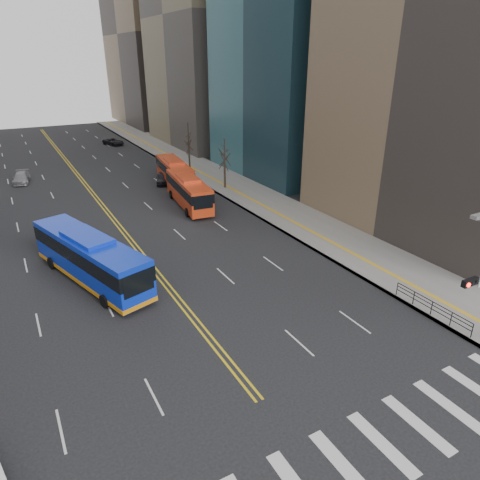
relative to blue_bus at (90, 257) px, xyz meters
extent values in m
plane|color=black|center=(4.80, -22.51, -2.04)|extent=(220.00, 220.00, 0.00)
cube|color=gray|center=(22.30, 22.49, -1.96)|extent=(7.00, 130.00, 0.15)
cube|color=silver|center=(5.98, -22.51, -2.03)|extent=(0.70, 4.00, 0.01)
cube|color=silver|center=(8.34, -22.51, -2.03)|extent=(0.70, 4.00, 0.01)
cube|color=silver|center=(10.70, -22.51, -2.03)|extent=(0.70, 4.00, 0.01)
cube|color=silver|center=(13.07, -22.51, -2.03)|extent=(0.70, 4.00, 0.01)
cube|color=silver|center=(15.43, -22.51, -2.03)|extent=(0.70, 4.00, 0.01)
cube|color=gold|center=(4.60, 32.49, -2.03)|extent=(0.15, 100.00, 0.01)
cube|color=gold|center=(5.00, 32.49, -2.03)|extent=(0.15, 100.00, 0.01)
cube|color=#756A51|center=(34.80, 48.49, 20.96)|extent=(20.00, 26.00, 46.00)
cube|color=brown|center=(33.80, 80.49, 18.96)|extent=(18.00, 30.00, 42.00)
cube|color=black|center=(15.80, -20.51, 3.46)|extent=(1.10, 0.28, 0.38)
cylinder|color=#FF190C|center=(15.45, -20.67, 3.46)|extent=(0.24, 0.08, 0.24)
cylinder|color=black|center=(15.80, -20.67, 3.46)|extent=(0.24, 0.08, 0.24)
cylinder|color=black|center=(16.15, -20.67, 3.46)|extent=(0.24, 0.08, 0.24)
cube|color=#999993|center=(15.20, -20.51, 7.26)|extent=(0.90, 0.35, 0.18)
cube|color=black|center=(19.10, -16.51, -0.89)|extent=(0.04, 6.00, 0.04)
cylinder|color=black|center=(19.10, -19.51, -1.39)|extent=(0.06, 0.06, 1.00)
cylinder|color=black|center=(19.10, -18.01, -1.39)|extent=(0.06, 0.06, 1.00)
cylinder|color=black|center=(19.10, -16.51, -1.39)|extent=(0.06, 0.06, 1.00)
cylinder|color=black|center=(19.10, -15.01, -1.39)|extent=(0.06, 0.06, 1.00)
cylinder|color=black|center=(19.10, -13.51, -1.39)|extent=(0.06, 0.06, 1.00)
cylinder|color=#2C211B|center=(20.80, 17.49, -0.29)|extent=(0.28, 0.28, 3.50)
cylinder|color=#2C211B|center=(20.80, 29.49, -0.16)|extent=(0.28, 0.28, 3.75)
cube|color=#0D2CC6|center=(0.00, 0.00, -0.07)|extent=(6.56, 13.66, 3.23)
cube|color=black|center=(0.00, 0.00, 0.53)|extent=(6.62, 13.70, 1.15)
cube|color=#0D2CC6|center=(0.00, 0.00, 1.64)|extent=(3.50, 5.15, 0.40)
cube|color=orange|center=(0.00, 0.00, -1.49)|extent=(6.62, 13.70, 0.35)
cylinder|color=black|center=(-0.10, -4.52, -1.54)|extent=(0.58, 1.04, 1.00)
cylinder|color=black|center=(2.58, -3.71, -1.54)|extent=(0.58, 1.04, 1.00)
cylinder|color=black|center=(-2.58, 3.71, -1.54)|extent=(0.58, 1.04, 1.00)
cylinder|color=black|center=(0.10, 4.52, -1.54)|extent=(0.58, 1.04, 1.00)
cube|color=red|center=(13.81, 13.20, -0.24)|extent=(3.79, 11.35, 2.89)
cube|color=black|center=(13.81, 13.20, 0.32)|extent=(3.85, 11.37, 1.04)
cube|color=red|center=(13.81, 13.20, 1.30)|extent=(2.46, 4.10, 0.40)
cylinder|color=black|center=(12.15, 9.80, -1.54)|extent=(0.41, 1.03, 1.00)
cylinder|color=black|center=(14.66, 9.51, -1.54)|extent=(0.41, 1.03, 1.00)
cylinder|color=black|center=(12.96, 16.88, -1.54)|extent=(0.41, 1.03, 1.00)
cylinder|color=black|center=(15.47, 16.59, -1.54)|extent=(0.41, 1.03, 1.00)
cube|color=red|center=(15.48, 22.07, -0.24)|extent=(3.85, 11.38, 2.90)
cube|color=black|center=(15.48, 22.07, 0.33)|extent=(3.91, 11.41, 1.04)
cube|color=red|center=(15.48, 22.07, 1.31)|extent=(2.48, 4.12, 0.40)
cylinder|color=black|center=(13.80, 18.67, -1.54)|extent=(0.42, 1.03, 1.00)
cylinder|color=black|center=(16.31, 18.37, -1.54)|extent=(0.42, 1.03, 1.00)
cylinder|color=black|center=(14.65, 25.77, -1.54)|extent=(0.42, 1.03, 1.00)
cylinder|color=black|center=(17.17, 25.46, -1.54)|extent=(0.42, 1.03, 1.00)
imported|color=black|center=(14.42, 23.86, -1.28)|extent=(3.24, 4.81, 1.52)
imported|color=gray|center=(-2.77, 33.82, -1.33)|extent=(2.75, 5.13, 1.41)
imported|color=black|center=(15.22, 54.95, -1.37)|extent=(3.81, 5.28, 1.34)
camera|label=1|loc=(-4.36, -31.84, 14.44)|focal=32.00mm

